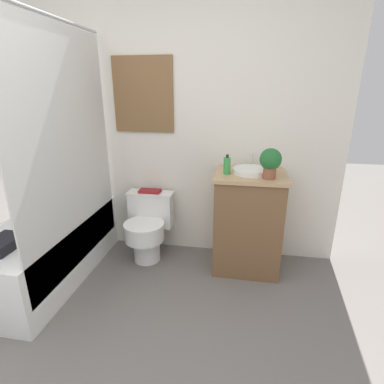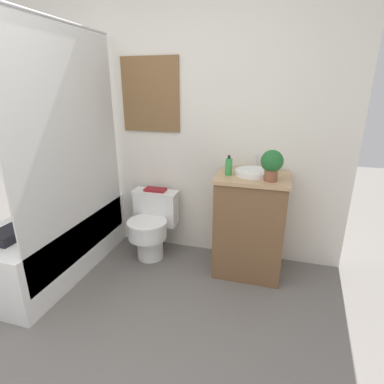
{
  "view_description": "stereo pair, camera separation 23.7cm",
  "coord_description": "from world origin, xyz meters",
  "px_view_note": "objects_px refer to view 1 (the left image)",
  "views": [
    {
      "loc": [
        0.77,
        -0.74,
        1.53
      ],
      "look_at": [
        0.38,
        1.46,
        0.75
      ],
      "focal_mm": 28.0,
      "sensor_mm": 36.0,
      "label": 1
    },
    {
      "loc": [
        1.0,
        -0.69,
        1.53
      ],
      "look_at": [
        0.38,
        1.46,
        0.75
      ],
      "focal_mm": 28.0,
      "sensor_mm": 36.0,
      "label": 2
    }
  ],
  "objects_px": {
    "book_on_tank": "(150,191)",
    "soap_bottle": "(227,166)",
    "sink": "(251,171)",
    "toilet": "(148,227)",
    "potted_plant": "(270,161)"
  },
  "relations": [
    {
      "from": "book_on_tank",
      "to": "soap_bottle",
      "type": "bearing_deg",
      "value": -12.8
    },
    {
      "from": "sink",
      "to": "soap_bottle",
      "type": "bearing_deg",
      "value": -163.17
    },
    {
      "from": "toilet",
      "to": "book_on_tank",
      "type": "distance_m",
      "value": 0.33
    },
    {
      "from": "book_on_tank",
      "to": "toilet",
      "type": "bearing_deg",
      "value": -90.0
    },
    {
      "from": "soap_bottle",
      "to": "toilet",
      "type": "bearing_deg",
      "value": 176.82
    },
    {
      "from": "sink",
      "to": "potted_plant",
      "type": "relative_size",
      "value": 1.42
    },
    {
      "from": "sink",
      "to": "book_on_tank",
      "type": "height_order",
      "value": "sink"
    },
    {
      "from": "toilet",
      "to": "book_on_tank",
      "type": "bearing_deg",
      "value": 90.0
    },
    {
      "from": "soap_bottle",
      "to": "book_on_tank",
      "type": "relative_size",
      "value": 0.8
    },
    {
      "from": "soap_bottle",
      "to": "book_on_tank",
      "type": "xyz_separation_m",
      "value": [
        -0.71,
        0.16,
        -0.31
      ]
    },
    {
      "from": "potted_plant",
      "to": "soap_bottle",
      "type": "bearing_deg",
      "value": 167.23
    },
    {
      "from": "sink",
      "to": "potted_plant",
      "type": "bearing_deg",
      "value": -44.41
    },
    {
      "from": "sink",
      "to": "soap_bottle",
      "type": "relative_size",
      "value": 2.1
    },
    {
      "from": "soap_bottle",
      "to": "potted_plant",
      "type": "bearing_deg",
      "value": -12.77
    },
    {
      "from": "soap_bottle",
      "to": "potted_plant",
      "type": "distance_m",
      "value": 0.35
    }
  ]
}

